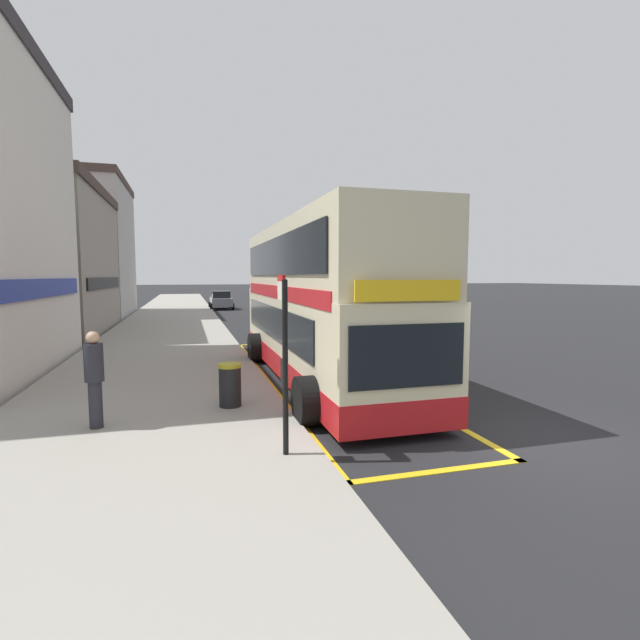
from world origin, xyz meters
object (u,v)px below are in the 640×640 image
Objects in this scene: bus_stop_sign at (284,351)px; pedestrian_waiting_near_sign at (94,375)px; litter_bin at (230,385)px; parked_car_grey_across at (221,300)px; double_decker_bus at (318,308)px; parked_car_teal_ahead at (302,298)px; parked_car_grey_distant at (280,294)px.

bus_stop_sign reaches higher than pedestrian_waiting_near_sign.
pedestrian_waiting_near_sign is 1.94× the size of litter_bin.
parked_car_grey_across is 33.71m from pedestrian_waiting_near_sign.
litter_bin is (-0.60, 2.96, -1.18)m from bus_stop_sign.
pedestrian_waiting_near_sign is (-3.13, 2.17, -0.66)m from bus_stop_sign.
pedestrian_waiting_near_sign reaches higher than parked_car_grey_across.
double_decker_bus is 2.69× the size of parked_car_teal_ahead.
bus_stop_sign is 48.41m from parked_car_grey_distant.
parked_car_grey_distant is at bearing 80.31° from double_decker_bus.
pedestrian_waiting_near_sign reaches higher than litter_bin.
double_decker_bus is 4.11m from litter_bin.
parked_car_grey_across is 4.48× the size of litter_bin.
double_decker_bus is 3.97× the size of bus_stop_sign.
bus_stop_sign is 1.56× the size of pedestrian_waiting_near_sign.
double_decker_bus reaches higher than litter_bin.
bus_stop_sign is at bearing -94.55° from parked_car_grey_across.
parked_car_grey_distant and parked_car_grey_across have the same top height.
pedestrian_waiting_near_sign is at bearing -146.65° from double_decker_bus.
parked_car_grey_across is at bearing -163.57° from parked_car_teal_ahead.
parked_car_grey_distant is at bearing 54.79° from parked_car_grey_across.
parked_car_teal_ahead is at bearing 75.80° from bus_stop_sign.
bus_stop_sign is 0.68× the size of parked_car_teal_ahead.
litter_bin is (-9.89, -44.54, -0.19)m from parked_car_grey_distant.
parked_car_teal_ahead is 4.48× the size of litter_bin.
litter_bin is at bearing 101.40° from bus_stop_sign.
parked_car_teal_ahead and parked_car_grey_across have the same top height.
bus_stop_sign is 3.87m from pedestrian_waiting_near_sign.
parked_car_teal_ahead is at bearing -89.20° from parked_car_grey_distant.
double_decker_bus is at bearing -100.66° from parked_car_teal_ahead.
pedestrian_waiting_near_sign reaches higher than parked_car_teal_ahead.
bus_stop_sign is 3.24m from litter_bin.
parked_car_grey_distant is (9.29, 47.50, -0.99)m from bus_stop_sign.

